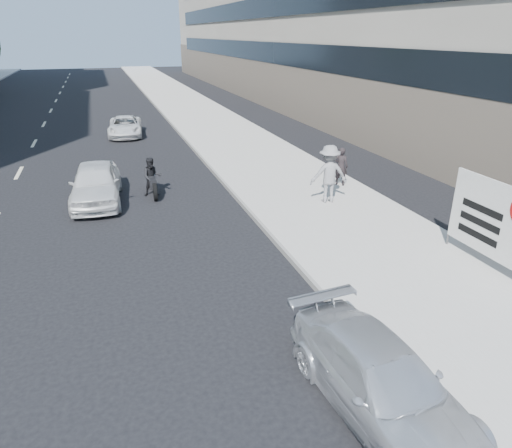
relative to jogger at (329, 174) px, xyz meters
name	(u,v)px	position (x,y,z in m)	size (l,w,h in m)	color
ground	(274,328)	(-4.28, -6.17, -1.14)	(160.00, 160.00, 0.00)	black
near_sidewalk	(220,130)	(-0.28, 13.83, -1.06)	(5.00, 120.00, 0.15)	#A8A59D
jogger	(329,174)	(0.00, 0.00, 0.00)	(1.28, 0.73, 1.98)	gray
pedestrian_woman	(341,166)	(1.31, 1.55, -0.26)	(0.53, 0.35, 1.46)	black
protest_banner	(498,222)	(1.56, -5.71, 0.26)	(0.08, 3.06, 2.20)	#4C4C4C
parked_sedan	(381,380)	(-3.48, -8.71, -0.57)	(1.60, 3.93, 1.14)	silver
white_sedan_near	(96,183)	(-7.58, 2.92, -0.44)	(1.64, 4.08, 1.39)	silver
white_sedan_far	(125,126)	(-5.87, 14.29, -0.59)	(1.83, 3.97, 1.10)	white
motorcycle	(152,179)	(-5.62, 3.03, -0.50)	(0.71, 2.04, 1.42)	black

